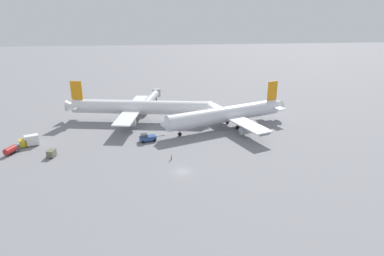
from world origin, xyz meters
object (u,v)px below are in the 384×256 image
at_px(ground_crew_ramp_agent_by_cones, 171,157).
at_px(gse_container_dolly_flat, 51,153).
at_px(gse_catering_truck_tall, 29,141).
at_px(pushback_tug, 147,138).
at_px(airliner_at_gate_left, 139,107).
at_px(jet_bridge, 152,97).
at_px(gse_fuel_bowser_stubby, 12,149).
at_px(airliner_being_pushed, 226,114).

bearing_deg(ground_crew_ramp_agent_by_cones, gse_container_dolly_flat, 171.15).
relative_size(gse_container_dolly_flat, gse_catering_truck_tall, 0.55).
bearing_deg(pushback_tug, airliner_at_gate_left, 99.21).
bearing_deg(jet_bridge, gse_container_dolly_flat, -120.17).
bearing_deg(gse_fuel_bowser_stubby, ground_crew_ramp_agent_by_cones, -10.66).
height_order(pushback_tug, gse_catering_truck_tall, gse_catering_truck_tall).
bearing_deg(gse_container_dolly_flat, gse_fuel_bowser_stubby, 164.37).
distance_m(airliner_being_pushed, pushback_tug, 30.77).
bearing_deg(gse_container_dolly_flat, pushback_tug, 18.46).
bearing_deg(gse_fuel_bowser_stubby, pushback_tug, 8.17).
distance_m(airliner_being_pushed, gse_container_dolly_flat, 60.53).
distance_m(airliner_being_pushed, ground_crew_ramp_agent_by_cones, 33.67).
height_order(gse_catering_truck_tall, ground_crew_ramp_agent_by_cones, gse_catering_truck_tall).
distance_m(gse_fuel_bowser_stubby, jet_bridge, 63.83).
xyz_separation_m(airliner_at_gate_left, airliner_being_pushed, (32.09, -10.94, -0.38)).
bearing_deg(gse_fuel_bowser_stubby, gse_container_dolly_flat, -15.63).
bearing_deg(gse_catering_truck_tall, pushback_tug, 0.24).
xyz_separation_m(gse_container_dolly_flat, jet_bridge, (29.73, 51.14, 2.95)).
bearing_deg(airliner_at_gate_left, ground_crew_ramp_agent_by_cones, -73.51).
distance_m(pushback_tug, gse_fuel_bowser_stubby, 41.51).
distance_m(gse_catering_truck_tall, jet_bridge, 57.29).
bearing_deg(jet_bridge, ground_crew_ramp_agent_by_cones, -83.99).
bearing_deg(jet_bridge, pushback_tug, -91.90).
distance_m(airliner_at_gate_left, gse_fuel_bowser_stubby, 46.81).
bearing_deg(ground_crew_ramp_agent_by_cones, airliner_at_gate_left, 106.49).
xyz_separation_m(airliner_being_pushed, gse_catering_truck_tall, (-66.25, -10.94, -3.31)).
distance_m(airliner_being_pushed, jet_bridge, 41.16).
bearing_deg(gse_fuel_bowser_stubby, airliner_being_pushed, 13.47).
bearing_deg(pushback_tug, jet_bridge, 88.10).
bearing_deg(gse_container_dolly_flat, jet_bridge, 59.83).
distance_m(airliner_at_gate_left, airliner_being_pushed, 33.90).
xyz_separation_m(airliner_being_pushed, gse_fuel_bowser_stubby, (-69.65, -16.68, -3.73)).
distance_m(gse_fuel_bowser_stubby, gse_container_dolly_flat, 13.23).
height_order(airliner_at_gate_left, gse_catering_truck_tall, airliner_at_gate_left).
xyz_separation_m(pushback_tug, gse_fuel_bowser_stubby, (-41.09, -5.90, 0.05)).
relative_size(pushback_tug, gse_container_dolly_flat, 2.47).
bearing_deg(airliner_being_pushed, gse_fuel_bowser_stubby, -166.53).
distance_m(gse_container_dolly_flat, ground_crew_ramp_agent_by_cones, 36.13).
height_order(pushback_tug, ground_crew_ramp_agent_by_cones, pushback_tug).
relative_size(gse_container_dolly_flat, ground_crew_ramp_agent_by_cones, 2.10).
bearing_deg(gse_catering_truck_tall, jet_bridge, 46.96).
xyz_separation_m(gse_catering_truck_tall, jet_bridge, (39.07, 41.83, 2.36)).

